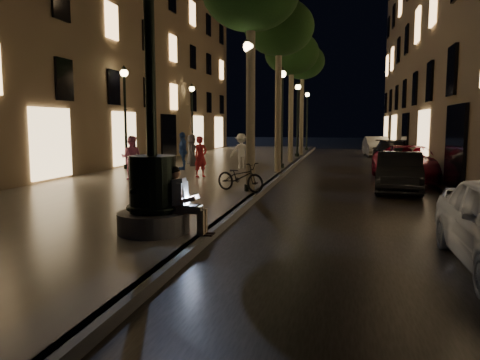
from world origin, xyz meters
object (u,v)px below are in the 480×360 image
(car_fifth, at_px, (376,147))
(lamp_curb_c, at_px, (298,109))
(lamp_left_b, at_px, (125,104))
(car_second, at_px, (399,172))
(car_rear, at_px, (391,153))
(pedestrian_blue, at_px, (183,151))
(fountain_lamppost, at_px, (153,181))
(pedestrian_red, at_px, (201,157))
(tree_second, at_px, (279,29))
(tree_far, at_px, (302,62))
(pedestrian_white, at_px, (241,151))
(lamp_curb_d, at_px, (307,112))
(stroller, at_px, (141,172))
(seated_man_laptop, at_px, (183,198))
(pedestrian_pink, at_px, (132,158))
(lamp_curb_b, at_px, (282,104))
(pedestrian_dark, at_px, (192,150))
(lamp_curb_a, at_px, (249,94))
(car_third, at_px, (409,163))
(lamp_left_c, at_px, (192,110))
(bicycle, at_px, (240,177))
(tree_third, at_px, (292,54))

(car_fifth, bearing_deg, lamp_curb_c, -146.42)
(lamp_left_b, relative_size, car_second, 1.17)
(car_rear, height_order, pedestrian_blue, pedestrian_blue)
(fountain_lamppost, relative_size, pedestrian_red, 3.20)
(tree_second, xyz_separation_m, car_second, (4.68, -3.82, -5.66))
(fountain_lamppost, distance_m, lamp_curb_c, 22.10)
(tree_far, height_order, pedestrian_white, tree_far)
(tree_far, distance_m, car_rear, 9.54)
(lamp_curb_d, distance_m, pedestrian_red, 20.92)
(stroller, relative_size, pedestrian_red, 0.68)
(seated_man_laptop, bearing_deg, pedestrian_pink, 121.22)
(lamp_curb_b, height_order, lamp_curb_d, same)
(lamp_curb_b, distance_m, pedestrian_dark, 5.06)
(seated_man_laptop, relative_size, tree_second, 0.18)
(tree_far, distance_m, lamp_left_b, 14.34)
(lamp_curb_a, relative_size, pedestrian_red, 2.95)
(car_fifth, distance_m, pedestrian_red, 18.42)
(car_second, bearing_deg, lamp_curb_c, 114.91)
(car_fifth, distance_m, pedestrian_dark, 15.47)
(car_third, bearing_deg, lamp_curb_b, 151.61)
(seated_man_laptop, bearing_deg, lamp_curb_c, 89.77)
(lamp_curb_d, bearing_deg, tree_far, -89.24)
(car_second, height_order, car_fifth, car_fifth)
(pedestrian_dark, bearing_deg, lamp_curb_a, -172.02)
(lamp_curb_a, relative_size, pedestrian_white, 2.91)
(pedestrian_blue, xyz_separation_m, pedestrian_dark, (-0.20, 1.91, -0.08))
(tree_second, height_order, pedestrian_dark, tree_second)
(lamp_curb_c, distance_m, lamp_left_c, 7.10)
(lamp_curb_d, distance_m, pedestrian_white, 16.88)
(lamp_left_b, xyz_separation_m, pedestrian_pink, (2.15, -3.99, -2.20))
(lamp_curb_a, bearing_deg, pedestrian_pink, 157.85)
(lamp_curb_b, relative_size, lamp_curb_d, 1.00)
(lamp_curb_d, relative_size, lamp_left_c, 1.00)
(lamp_curb_c, bearing_deg, pedestrian_white, -102.04)
(lamp_left_b, bearing_deg, fountain_lamppost, -61.93)
(lamp_curb_a, relative_size, lamp_left_b, 1.00)
(stroller, bearing_deg, lamp_left_b, 133.90)
(tree_second, distance_m, bicycle, 8.41)
(lamp_curb_a, bearing_deg, pedestrian_dark, 119.47)
(car_second, relative_size, pedestrian_blue, 2.37)
(tree_far, distance_m, car_second, 17.48)
(seated_man_laptop, xyz_separation_m, tree_far, (0.17, 24.00, 5.54))
(tree_third, relative_size, pedestrian_red, 4.42)
(car_third, bearing_deg, fountain_lamppost, -121.69)
(pedestrian_red, bearing_deg, lamp_left_c, 56.53)
(tree_second, relative_size, tree_third, 1.03)
(car_second, relative_size, pedestrian_dark, 2.61)
(lamp_left_b, distance_m, car_fifth, 18.84)
(tree_third, bearing_deg, car_rear, 6.47)
(pedestrian_pink, height_order, pedestrian_blue, pedestrian_blue)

